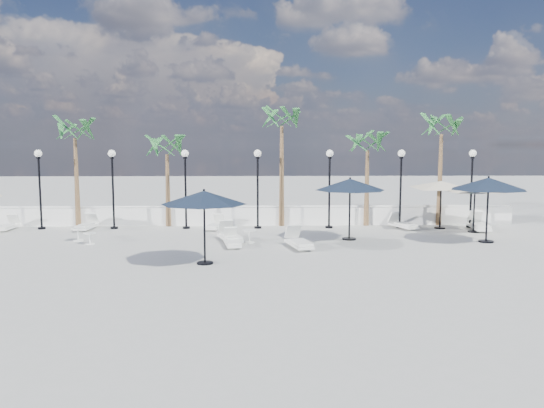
{
  "coord_description": "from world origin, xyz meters",
  "views": [
    {
      "loc": [
        0.08,
        -19.19,
        4.07
      ],
      "look_at": [
        0.63,
        3.78,
        1.5
      ],
      "focal_mm": 35.0,
      "sensor_mm": 36.0,
      "label": 1
    }
  ],
  "objects_px": {
    "parasol_navy_left": "(204,198)",
    "lounger_3": "(230,236)",
    "lounger_2": "(232,241)",
    "lounger_1": "(87,225)",
    "lounger_0": "(8,226)",
    "parasol_navy_mid": "(350,185)",
    "lounger_5": "(403,224)",
    "lounger_4": "(216,225)",
    "parasol_cream_sq_b": "(441,181)",
    "parasol_cream_sq_a": "(475,184)",
    "parasol_navy_right": "(488,184)",
    "lounger_6": "(299,242)",
    "lounger_7": "(479,225)"
  },
  "relations": [
    {
      "from": "parasol_navy_left",
      "to": "parasol_navy_mid",
      "type": "distance_m",
      "value": 7.34
    },
    {
      "from": "lounger_0",
      "to": "lounger_5",
      "type": "height_order",
      "value": "lounger_5"
    },
    {
      "from": "lounger_0",
      "to": "parasol_cream_sq_b",
      "type": "height_order",
      "value": "parasol_cream_sq_b"
    },
    {
      "from": "lounger_1",
      "to": "lounger_4",
      "type": "xyz_separation_m",
      "value": [
        6.19,
        -0.0,
        -0.02
      ]
    },
    {
      "from": "lounger_3",
      "to": "lounger_1",
      "type": "bearing_deg",
      "value": 137.44
    },
    {
      "from": "lounger_0",
      "to": "lounger_4",
      "type": "height_order",
      "value": "lounger_0"
    },
    {
      "from": "lounger_2",
      "to": "lounger_3",
      "type": "xyz_separation_m",
      "value": [
        -0.15,
        1.09,
        0.04
      ]
    },
    {
      "from": "lounger_2",
      "to": "parasol_cream_sq_b",
      "type": "xyz_separation_m",
      "value": [
        9.91,
        4.37,
        2.1
      ]
    },
    {
      "from": "lounger_1",
      "to": "parasol_navy_left",
      "type": "xyz_separation_m",
      "value": [
        6.44,
        -7.49,
        2.05
      ]
    },
    {
      "from": "lounger_3",
      "to": "lounger_5",
      "type": "height_order",
      "value": "lounger_3"
    },
    {
      "from": "parasol_navy_mid",
      "to": "lounger_6",
      "type": "bearing_deg",
      "value": -141.87
    },
    {
      "from": "lounger_4",
      "to": "parasol_navy_left",
      "type": "xyz_separation_m",
      "value": [
        0.25,
        -7.49,
        2.07
      ]
    },
    {
      "from": "lounger_1",
      "to": "lounger_2",
      "type": "relative_size",
      "value": 1.03
    },
    {
      "from": "parasol_navy_mid",
      "to": "lounger_1",
      "type": "bearing_deg",
      "value": 166.47
    },
    {
      "from": "lounger_3",
      "to": "parasol_navy_mid",
      "type": "distance_m",
      "value": 5.55
    },
    {
      "from": "lounger_2",
      "to": "parasol_navy_left",
      "type": "bearing_deg",
      "value": -113.88
    },
    {
      "from": "parasol_cream_sq_b",
      "to": "parasol_navy_mid",
      "type": "bearing_deg",
      "value": -149.49
    },
    {
      "from": "lounger_4",
      "to": "parasol_navy_left",
      "type": "distance_m",
      "value": 7.78
    },
    {
      "from": "lounger_2",
      "to": "lounger_5",
      "type": "xyz_separation_m",
      "value": [
        8.09,
        4.39,
        0.02
      ]
    },
    {
      "from": "parasol_cream_sq_a",
      "to": "parasol_navy_right",
      "type": "bearing_deg",
      "value": -101.04
    },
    {
      "from": "lounger_2",
      "to": "parasol_cream_sq_a",
      "type": "xyz_separation_m",
      "value": [
        11.12,
        3.27,
        2.03
      ]
    },
    {
      "from": "lounger_4",
      "to": "parasol_cream_sq_a",
      "type": "xyz_separation_m",
      "value": [
        12.15,
        -1.12,
        2.04
      ]
    },
    {
      "from": "lounger_1",
      "to": "lounger_4",
      "type": "relative_size",
      "value": 1.05
    },
    {
      "from": "lounger_0",
      "to": "lounger_1",
      "type": "relative_size",
      "value": 0.93
    },
    {
      "from": "lounger_4",
      "to": "parasol_cream_sq_b",
      "type": "xyz_separation_m",
      "value": [
        10.94,
        -0.02,
        2.1
      ]
    },
    {
      "from": "parasol_navy_left",
      "to": "lounger_3",
      "type": "bearing_deg",
      "value": 81.46
    },
    {
      "from": "lounger_0",
      "to": "parasol_navy_right",
      "type": "distance_m",
      "value": 22.03
    },
    {
      "from": "lounger_2",
      "to": "lounger_6",
      "type": "height_order",
      "value": "lounger_6"
    },
    {
      "from": "parasol_navy_mid",
      "to": "parasol_cream_sq_a",
      "type": "relative_size",
      "value": 0.61
    },
    {
      "from": "lounger_0",
      "to": "lounger_3",
      "type": "distance_m",
      "value": 11.32
    },
    {
      "from": "lounger_0",
      "to": "parasol_cream_sq_a",
      "type": "height_order",
      "value": "parasol_cream_sq_a"
    },
    {
      "from": "lounger_6",
      "to": "parasol_navy_right",
      "type": "height_order",
      "value": "parasol_navy_right"
    },
    {
      "from": "lounger_4",
      "to": "lounger_7",
      "type": "distance_m",
      "value": 12.64
    },
    {
      "from": "parasol_navy_left",
      "to": "parasol_navy_mid",
      "type": "relative_size",
      "value": 0.97
    },
    {
      "from": "lounger_0",
      "to": "parasol_navy_mid",
      "type": "xyz_separation_m",
      "value": [
        15.96,
        -2.93,
        2.16
      ]
    },
    {
      "from": "parasol_navy_left",
      "to": "parasol_cream_sq_b",
      "type": "relative_size",
      "value": 0.59
    },
    {
      "from": "lounger_4",
      "to": "lounger_7",
      "type": "bearing_deg",
      "value": 8.9
    },
    {
      "from": "parasol_navy_right",
      "to": "lounger_3",
      "type": "bearing_deg",
      "value": 177.91
    },
    {
      "from": "lounger_2",
      "to": "parasol_cream_sq_b",
      "type": "height_order",
      "value": "parasol_cream_sq_b"
    },
    {
      "from": "lounger_3",
      "to": "parasol_navy_left",
      "type": "xyz_separation_m",
      "value": [
        -0.63,
        -4.19,
        2.03
      ]
    },
    {
      "from": "lounger_3",
      "to": "parasol_navy_mid",
      "type": "height_order",
      "value": "parasol_navy_mid"
    },
    {
      "from": "lounger_5",
      "to": "parasol_navy_left",
      "type": "bearing_deg",
      "value": -159.91
    },
    {
      "from": "lounger_7",
      "to": "parasol_cream_sq_a",
      "type": "bearing_deg",
      "value": -126.3
    },
    {
      "from": "lounger_0",
      "to": "lounger_3",
      "type": "height_order",
      "value": "lounger_3"
    },
    {
      "from": "lounger_5",
      "to": "parasol_navy_mid",
      "type": "xyz_separation_m",
      "value": [
        -3.12,
        -2.93,
        2.14
      ]
    },
    {
      "from": "lounger_2",
      "to": "lounger_4",
      "type": "height_order",
      "value": "lounger_2"
    },
    {
      "from": "lounger_7",
      "to": "parasol_navy_mid",
      "type": "height_order",
      "value": "parasol_navy_mid"
    },
    {
      "from": "lounger_7",
      "to": "parasol_cream_sq_b",
      "type": "relative_size",
      "value": 0.43
    },
    {
      "from": "lounger_1",
      "to": "parasol_cream_sq_a",
      "type": "relative_size",
      "value": 0.37
    },
    {
      "from": "lounger_1",
      "to": "lounger_0",
      "type": "bearing_deg",
      "value": -177.28
    }
  ]
}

